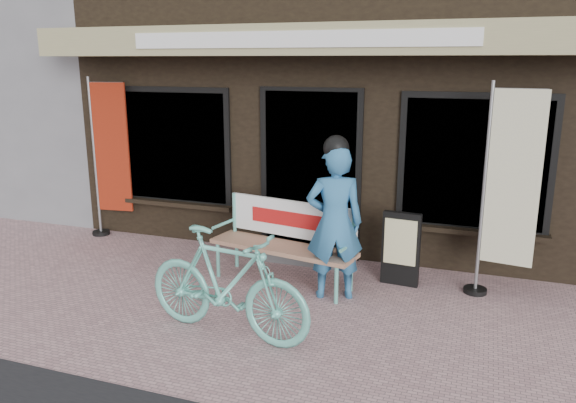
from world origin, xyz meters
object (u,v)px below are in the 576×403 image
at_px(bench, 286,236).
at_px(nobori_cream, 507,190).
at_px(menu_stand, 401,248).
at_px(person, 335,220).
at_px(bicycle, 227,284).
at_px(nobori_red, 109,156).

xyz_separation_m(bench, nobori_cream, (2.34, 0.34, 0.65)).
bearing_deg(bench, nobori_cream, 18.46).
distance_m(bench, menu_stand, 1.32).
height_order(bench, person, person).
height_order(person, menu_stand, person).
height_order(bench, nobori_cream, nobori_cream).
relative_size(bench, menu_stand, 2.08).
distance_m(bench, bicycle, 1.45).
relative_size(bench, person, 1.01).
relative_size(bench, nobori_cream, 0.77).
relative_size(person, nobori_cream, 0.76).
height_order(nobori_red, nobori_cream, nobori_cream).
bearing_deg(bench, nobori_red, 175.15).
bearing_deg(bench, menu_stand, 24.84).
distance_m(nobori_cream, menu_stand, 1.31).
relative_size(person, bicycle, 1.03).
bearing_deg(menu_stand, nobori_red, 178.46).
bearing_deg(bicycle, nobori_cream, -45.51).
distance_m(bench, nobori_red, 3.15).
height_order(bicycle, nobori_red, nobori_red).
xyz_separation_m(bicycle, nobori_cream, (2.41, 1.78, 0.68)).
xyz_separation_m(bench, nobori_red, (-2.98, 0.81, 0.63)).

